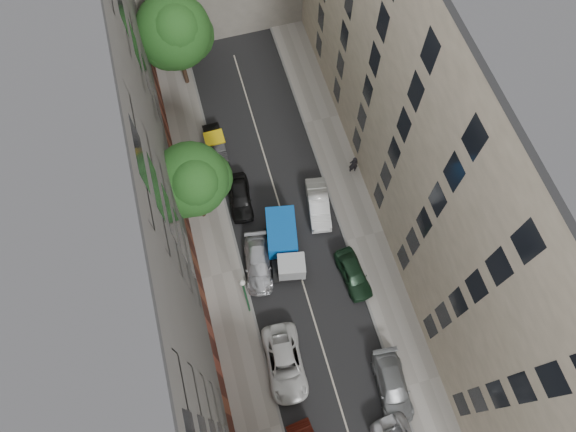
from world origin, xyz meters
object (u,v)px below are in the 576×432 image
object	(u,v)px
car_left_2	(285,363)
car_left_3	(258,264)
car_left_5	(216,145)
pedestrian	(354,164)
car_right_3	(318,204)
tree_mid	(193,181)
car_right_1	(393,387)
tree_far	(176,34)
car_left_4	(240,197)
tarp_truck	(284,243)
car_right_2	(353,274)
lamp_post	(245,294)

from	to	relation	value
car_left_2	car_left_3	distance (m)	7.27
car_left_5	pedestrian	world-z (taller)	pedestrian
car_right_3	tree_mid	world-z (taller)	tree_mid
car_right_1	tree_far	distance (m)	30.17
car_left_2	tree_mid	xyz separation A→B (m)	(-2.92, 12.36, 4.85)
car_right_1	pedestrian	world-z (taller)	pedestrian
car_left_3	car_left_4	distance (m)	5.60
tarp_truck	car_left_2	xyz separation A→B (m)	(-2.20, -8.09, -0.57)
car_left_5	car_right_2	world-z (taller)	car_right_2
car_left_3	car_right_3	size ratio (longest dim) A/B	1.06
car_left_5	car_right_1	distance (m)	22.53
car_left_3	car_right_3	distance (m)	6.55
car_left_4	lamp_post	world-z (taller)	lamp_post
tree_mid	lamp_post	distance (m)	8.34
car_right_2	car_right_1	bearing A→B (deg)	-95.05
car_left_2	car_left_5	size ratio (longest dim) A/B	1.33
car_left_3	car_right_2	xyz separation A→B (m)	(6.40, -2.58, 0.02)
car_left_5	car_left_2	bearing A→B (deg)	-88.34
tree_mid	pedestrian	size ratio (longest dim) A/B	4.28
lamp_post	car_left_3	bearing A→B (deg)	64.95
lamp_post	car_left_2	bearing A→B (deg)	-71.87
tarp_truck	car_right_2	distance (m)	5.44
car_left_4	car_left_2	bearing A→B (deg)	-84.41
car_left_4	lamp_post	bearing A→B (deg)	-93.66
tree_far	car_left_2	bearing A→B (deg)	-86.14
car_right_2	tree_far	distance (m)	22.71
tarp_truck	car_right_1	size ratio (longest dim) A/B	1.13
car_left_4	car_left_5	bearing A→B (deg)	104.42
car_right_1	pedestrian	bearing A→B (deg)	85.46
car_left_4	tree_mid	world-z (taller)	tree_mid
car_left_5	tree_mid	xyz separation A→B (m)	(-2.12, -5.66, 4.93)
car_left_4	tarp_truck	bearing A→B (deg)	-59.70
tarp_truck	lamp_post	world-z (taller)	lamp_post
car_right_2	tree_mid	bearing A→B (deg)	135.52
car_right_2	tree_mid	distance (m)	13.03
car_right_2	pedestrian	world-z (taller)	pedestrian
tree_mid	car_left_3	bearing A→B (deg)	-60.13
tree_mid	pedestrian	bearing A→B (deg)	3.32
car_right_2	tree_far	bearing A→B (deg)	106.45
tarp_truck	tree_far	xyz separation A→B (m)	(-3.90, 17.18, 4.54)
car_right_1	tree_far	bearing A→B (deg)	110.98
car_right_2	car_left_4	bearing A→B (deg)	123.00
car_right_2	car_right_3	size ratio (longest dim) A/B	0.93
lamp_post	car_right_2	bearing A→B (deg)	3.08
tree_mid	pedestrian	distance (m)	12.94
pedestrian	car_left_3	bearing A→B (deg)	39.96
car_right_2	lamp_post	world-z (taller)	lamp_post
car_left_3	tree_far	distance (m)	18.81
car_right_3	lamp_post	size ratio (longest dim) A/B	0.65
car_left_2	tree_far	size ratio (longest dim) A/B	0.60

